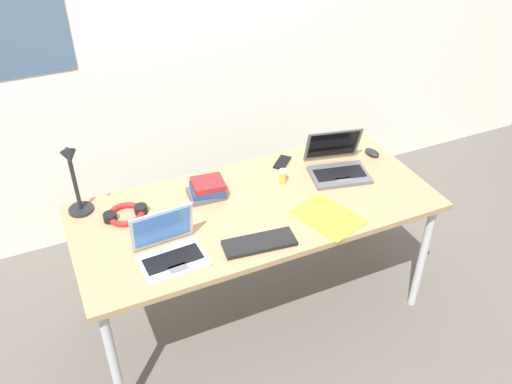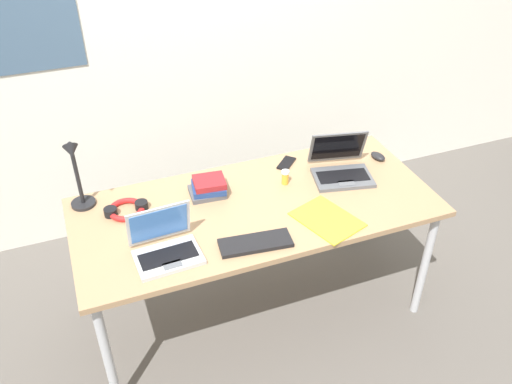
# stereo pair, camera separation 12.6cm
# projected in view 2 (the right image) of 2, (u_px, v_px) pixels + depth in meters

# --- Properties ---
(ground_plane) EXTENTS (12.00, 12.00, 0.00)m
(ground_plane) POSITION_uv_depth(u_px,v_px,m) (256.00, 307.00, 3.13)
(ground_plane) COLOR #56514C
(wall_back) EXTENTS (6.00, 0.13, 2.60)m
(wall_back) POSITION_uv_depth(u_px,v_px,m) (189.00, 25.00, 3.21)
(wall_back) COLOR silver
(wall_back) RESTS_ON ground_plane
(desk) EXTENTS (1.80, 0.80, 0.74)m
(desk) POSITION_uv_depth(u_px,v_px,m) (256.00, 214.00, 2.73)
(desk) COLOR #9E7A56
(desk) RESTS_ON ground_plane
(desk_lamp) EXTENTS (0.12, 0.18, 0.40)m
(desk_lamp) POSITION_uv_depth(u_px,v_px,m) (77.00, 175.00, 2.56)
(desk_lamp) COLOR black
(desk_lamp) RESTS_ON desk
(laptop_center) EXTENTS (0.36, 0.34, 0.22)m
(laptop_center) POSITION_uv_depth(u_px,v_px,m) (341.00, 168.00, 2.89)
(laptop_center) COLOR #515459
(laptop_center) RESTS_ON desk
(laptop_back_left) EXTENTS (0.30, 0.25, 0.21)m
(laptop_back_left) POSITION_uv_depth(u_px,v_px,m) (165.00, 247.00, 2.38)
(laptop_back_left) COLOR #B7BABC
(laptop_back_left) RESTS_ON desk
(external_keyboard) EXTENTS (0.34, 0.16, 0.02)m
(external_keyboard) POSITION_uv_depth(u_px,v_px,m) (255.00, 243.00, 2.45)
(external_keyboard) COLOR black
(external_keyboard) RESTS_ON desk
(computer_mouse) EXTENTS (0.08, 0.11, 0.03)m
(computer_mouse) POSITION_uv_depth(u_px,v_px,m) (378.00, 156.00, 3.04)
(computer_mouse) COLOR black
(computer_mouse) RESTS_ON desk
(cell_phone) EXTENTS (0.14, 0.14, 0.01)m
(cell_phone) POSITION_uv_depth(u_px,v_px,m) (286.00, 163.00, 3.00)
(cell_phone) COLOR black
(cell_phone) RESTS_ON desk
(headphones) EXTENTS (0.21, 0.18, 0.04)m
(headphones) POSITION_uv_depth(u_px,v_px,m) (126.00, 209.00, 2.65)
(headphones) COLOR red
(headphones) RESTS_ON desk
(pill_bottle) EXTENTS (0.04, 0.04, 0.08)m
(pill_bottle) POSITION_uv_depth(u_px,v_px,m) (285.00, 177.00, 2.83)
(pill_bottle) COLOR gold
(pill_bottle) RESTS_ON desk
(book_stack) EXTENTS (0.20, 0.17, 0.09)m
(book_stack) POSITION_uv_depth(u_px,v_px,m) (208.00, 187.00, 2.75)
(book_stack) COLOR #4C4C51
(book_stack) RESTS_ON desk
(paper_folder_near_mouse) EXTENTS (0.32, 0.37, 0.01)m
(paper_folder_near_mouse) POSITION_uv_depth(u_px,v_px,m) (327.00, 219.00, 2.60)
(paper_folder_near_mouse) COLOR gold
(paper_folder_near_mouse) RESTS_ON desk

